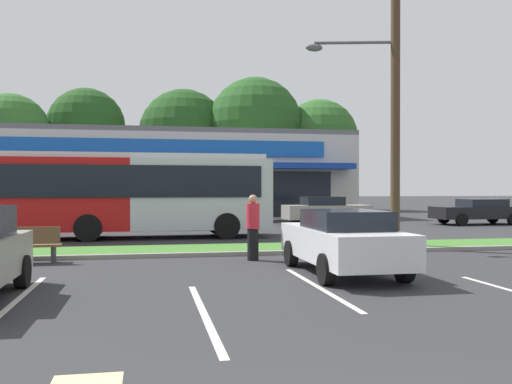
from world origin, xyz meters
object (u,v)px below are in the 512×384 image
car_1 (326,210)px  car_3 (165,213)px  car_2 (343,240)px  city_bus (115,193)px  car_4 (479,211)px  pedestrian_near_bench (253,227)px  utility_pole (390,95)px  bus_stop_bench (28,244)px

car_1 → car_3: bearing=-170.9°
car_1 → car_2: size_ratio=0.99×
city_bus → car_2: (5.56, -10.11, -1.01)m
city_bus → car_1: 12.05m
car_4 → pedestrian_near_bench: (-14.55, -12.28, 0.17)m
car_2 → car_4: 19.83m
car_3 → car_4: car_3 is taller
city_bus → car_3: size_ratio=2.75×
car_1 → car_2: 16.82m
city_bus → car_4: 19.21m
city_bus → car_2: size_ratio=2.68×
car_2 → car_4: car_2 is taller
pedestrian_near_bench → utility_pole: bearing=-76.2°
city_bus → car_1: (10.40, 5.99, -0.99)m
car_3 → city_bus: bearing=66.2°
city_bus → bus_stop_bench: city_bus is taller
utility_pole → car_3: (-6.85, 9.94, -4.19)m
car_2 → pedestrian_near_bench: 3.13m
bus_stop_bench → car_1: size_ratio=0.36×
car_2 → bus_stop_bench: bearing=66.4°
utility_pole → bus_stop_bench: utility_pole is taller
car_1 → car_2: car_1 is taller
bus_stop_bench → car_2: car_2 is taller
bus_stop_bench → car_2: size_ratio=0.36×
city_bus → utility_pole: bearing=-31.7°
car_1 → car_3: (-8.36, -1.35, -0.02)m
bus_stop_bench → car_4: (20.34, 11.77, 0.22)m
bus_stop_bench → car_2: 8.02m
bus_stop_bench → car_3: 12.17m
car_4 → pedestrian_near_bench: size_ratio=2.71×
car_2 → pedestrian_near_bench: (-1.56, 2.71, 0.13)m
bus_stop_bench → car_4: bearing=-149.9°
city_bus → car_2: city_bus is taller
utility_pole → car_1: bearing=82.4°
utility_pole → car_3: bearing=124.6°
car_1 → car_4: (8.15, -1.12, -0.05)m
utility_pole → car_1: size_ratio=2.07×
car_4 → car_3: bearing=0.8°
city_bus → pedestrian_near_bench: 8.46m
bus_stop_bench → car_2: bearing=156.4°
car_1 → car_3: car_1 is taller
car_1 → pedestrian_near_bench: pedestrian_near_bench is taller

